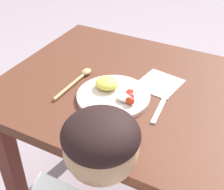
# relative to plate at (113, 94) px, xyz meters

# --- Properties ---
(dining_table) EXTENTS (1.05, 0.76, 0.72)m
(dining_table) POSITION_rel_plate_xyz_m (0.08, 0.09, -0.13)
(dining_table) COLOR #552C1D
(dining_table) RESTS_ON ground_plane
(plate) EXTENTS (0.25, 0.25, 0.05)m
(plate) POSITION_rel_plate_xyz_m (0.00, 0.00, 0.00)
(plate) COLOR beige
(plate) RESTS_ON dining_table
(fork) EXTENTS (0.04, 0.22, 0.01)m
(fork) POSITION_rel_plate_xyz_m (0.16, 0.04, -0.01)
(fork) COLOR silver
(fork) RESTS_ON dining_table
(spoon) EXTENTS (0.04, 0.23, 0.02)m
(spoon) POSITION_rel_plate_xyz_m (-0.16, 0.03, -0.01)
(spoon) COLOR tan
(spoon) RESTS_ON dining_table
(napkin) EXTENTS (0.16, 0.17, 0.00)m
(napkin) POSITION_rel_plate_xyz_m (0.11, 0.15, -0.01)
(napkin) COLOR white
(napkin) RESTS_ON dining_table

